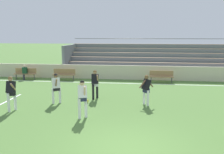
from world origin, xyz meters
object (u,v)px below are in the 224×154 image
(spectator_seated, at_px, (25,71))
(player_dark_dropping_back, at_px, (146,87))
(soccer_ball, at_px, (87,101))
(player_white_pressing_high, at_px, (82,96))
(bench_far_left, at_px, (161,75))
(player_dark_on_ball, at_px, (11,91))
(bench_near_wall_gap, at_px, (25,73))
(player_white_overlapping, at_px, (56,86))
(bleacher_stand, at_px, (166,59))
(bench_centre_sideline, at_px, (64,73))
(player_dark_trailing_run, at_px, (95,82))

(spectator_seated, bearing_deg, player_dark_dropping_back, -31.59)
(spectator_seated, relative_size, soccer_ball, 5.50)
(player_white_pressing_high, bearing_deg, spectator_seated, 129.70)
(bench_far_left, distance_m, player_dark_on_ball, 11.07)
(bench_near_wall_gap, bearing_deg, player_dark_on_ball, -67.50)
(player_white_overlapping, relative_size, player_dark_on_ball, 0.96)
(bleacher_stand, distance_m, bench_centre_sideline, 9.21)
(soccer_ball, bearing_deg, bench_near_wall_gap, 136.90)
(player_dark_on_ball, height_order, player_dark_dropping_back, player_dark_on_ball)
(bench_near_wall_gap, distance_m, soccer_ball, 8.98)
(bleacher_stand, height_order, spectator_seated, bleacher_stand)
(player_white_overlapping, bearing_deg, player_dark_on_ball, -138.35)
(player_white_pressing_high, bearing_deg, player_white_overlapping, 133.54)
(player_white_pressing_high, bearing_deg, bench_far_left, 64.12)
(player_dark_on_ball, bearing_deg, player_dark_trailing_run, 36.58)
(spectator_seated, relative_size, player_dark_on_ball, 0.71)
(spectator_seated, relative_size, player_white_pressing_high, 0.71)
(bleacher_stand, xyz_separation_m, player_dark_on_ball, (-8.44, -11.54, -0.39))
(bench_near_wall_gap, bearing_deg, player_white_overlapping, -52.16)
(bleacher_stand, relative_size, spectator_seated, 15.02)
(bench_near_wall_gap, height_order, player_white_pressing_high, player_white_pressing_high)
(player_dark_dropping_back, bearing_deg, bench_centre_sideline, 136.55)
(bench_centre_sideline, height_order, player_dark_trailing_run, player_dark_trailing_run)
(bench_centre_sideline, height_order, soccer_ball, bench_centre_sideline)
(bench_centre_sideline, bearing_deg, bench_near_wall_gap, 180.00)
(bench_centre_sideline, height_order, player_dark_dropping_back, player_dark_dropping_back)
(bench_far_left, height_order, bench_centre_sideline, same)
(bleacher_stand, height_order, bench_centre_sideline, bleacher_stand)
(player_dark_trailing_run, bearing_deg, player_white_overlapping, -148.63)
(spectator_seated, distance_m, soccer_ball, 8.91)
(bench_far_left, distance_m, player_dark_dropping_back, 6.25)
(bench_far_left, xyz_separation_m, player_white_overlapping, (-6.05, -6.40, 0.42))
(player_white_pressing_high, xyz_separation_m, player_dark_dropping_back, (2.82, 2.34, -0.07))
(bleacher_stand, bearing_deg, player_dark_on_ball, -126.18)
(bench_centre_sideline, distance_m, player_dark_on_ball, 7.92)
(player_dark_trailing_run, bearing_deg, spectator_seated, 143.20)
(player_dark_trailing_run, bearing_deg, player_white_pressing_high, -88.96)
(player_white_overlapping, xyz_separation_m, player_dark_dropping_back, (4.77, 0.29, -0.01))
(bench_centre_sideline, xyz_separation_m, player_dark_on_ball, (-0.02, -7.91, 0.47))
(bench_near_wall_gap, distance_m, spectator_seated, 0.19)
(bleacher_stand, height_order, bench_near_wall_gap, bleacher_stand)
(player_dark_trailing_run, height_order, player_white_overlapping, player_dark_trailing_run)
(bleacher_stand, height_order, player_white_pressing_high, bleacher_stand)
(spectator_seated, xyz_separation_m, player_dark_dropping_back, (9.74, -5.99, 0.25))
(bench_far_left, distance_m, player_dark_trailing_run, 6.71)
(bench_far_left, relative_size, player_dark_trailing_run, 1.08)
(spectator_seated, height_order, player_white_pressing_high, player_white_pressing_high)
(player_white_pressing_high, distance_m, soccer_ball, 2.52)
(bench_near_wall_gap, relative_size, player_white_overlapping, 1.10)
(player_white_pressing_high, xyz_separation_m, player_dark_on_ball, (-3.64, 0.54, -0.01))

